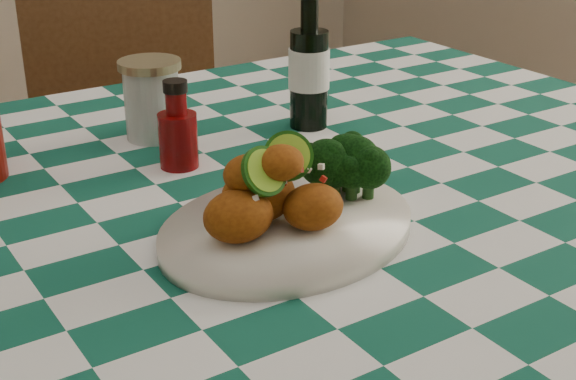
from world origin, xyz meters
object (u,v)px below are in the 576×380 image
fried_chicken_pile (276,186)px  wooden_chair_right (146,195)px  ketchup_bottle (177,124)px  mason_jar (152,100)px  plate (288,228)px  beer_bottle (309,57)px

fried_chicken_pile → wooden_chair_right: size_ratio=0.15×
ketchup_bottle → mason_jar: (0.02, 0.12, -0.00)m
plate → fried_chicken_pile: 0.06m
beer_bottle → plate: bearing=-127.9°
ketchup_bottle → wooden_chair_right: (0.19, 0.61, -0.38)m
mason_jar → beer_bottle: (0.22, -0.08, 0.05)m
fried_chicken_pile → wooden_chair_right: bearing=77.0°
beer_bottle → wooden_chair_right: bearing=94.2°
ketchup_bottle → wooden_chair_right: 0.74m
beer_bottle → fried_chicken_pile: bearing=-129.7°
plate → ketchup_bottle: ketchup_bottle is taller
plate → ketchup_bottle: size_ratio=2.63×
plate → beer_bottle: bearing=52.1°
plate → fried_chicken_pile: size_ratio=2.18×
ketchup_bottle → beer_bottle: (0.24, 0.04, 0.05)m
mason_jar → fried_chicken_pile: bearing=-93.5°
ketchup_bottle → plate: bearing=-87.6°
fried_chicken_pile → ketchup_bottle: bearing=89.0°
plate → wooden_chair_right: 0.94m
mason_jar → beer_bottle: 0.24m
plate → ketchup_bottle: (-0.01, 0.25, 0.05)m
plate → fried_chicken_pile: fried_chicken_pile is taller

